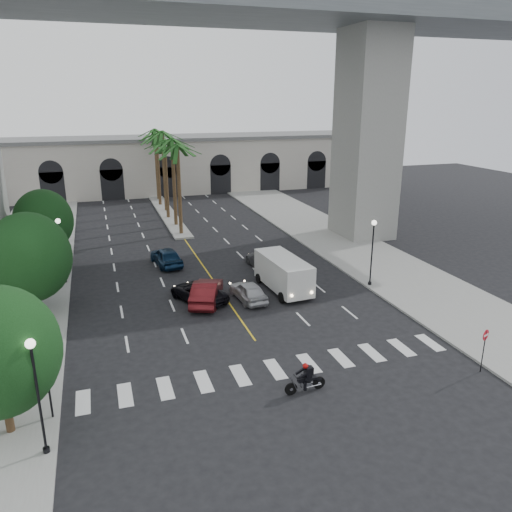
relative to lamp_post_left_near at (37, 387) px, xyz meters
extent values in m
plane|color=black|center=(11.40, 5.00, -3.22)|extent=(140.00, 140.00, 0.00)
cube|color=gray|center=(-3.60, 20.00, -3.15)|extent=(8.00, 100.00, 0.15)
cube|color=gray|center=(26.40, 20.00, -3.15)|extent=(8.00, 100.00, 0.15)
cube|color=gray|center=(11.40, 43.00, -3.12)|extent=(2.00, 24.00, 0.20)
cube|color=beige|center=(11.40, 60.00, 0.78)|extent=(70.00, 10.00, 8.00)
cube|color=slate|center=(11.40, 60.00, 5.03)|extent=(71.00, 10.50, 0.50)
cube|color=gray|center=(29.90, 27.00, 7.18)|extent=(5.00, 6.00, 20.80)
cube|color=slate|center=(16.40, 27.00, 18.78)|extent=(75.00, 13.00, 2.50)
cylinder|color=#47331E|center=(11.40, 33.00, 1.53)|extent=(0.40, 0.40, 9.50)
cylinder|color=#47331E|center=(11.50, 37.00, 1.68)|extent=(0.40, 0.40, 9.80)
cylinder|color=#47331E|center=(11.20, 41.00, 1.43)|extent=(0.40, 0.40, 9.30)
cylinder|color=#47331E|center=(11.55, 45.00, 1.83)|extent=(0.40, 0.40, 10.10)
cylinder|color=#47331E|center=(11.30, 49.00, 1.58)|extent=(0.40, 0.40, 9.60)
cylinder|color=#47331E|center=(11.60, 53.00, 1.73)|extent=(0.40, 0.40, 9.90)
cylinder|color=#382616|center=(-1.60, 2.00, -2.05)|extent=(0.36, 0.36, 2.34)
cylinder|color=#382616|center=(-1.60, 15.00, -2.00)|extent=(0.36, 0.36, 2.45)
ellipsoid|color=black|center=(-1.60, 15.00, 0.99)|extent=(5.44, 5.44, 5.98)
cylinder|color=#382616|center=(-1.60, 27.00, -2.09)|extent=(0.36, 0.36, 2.27)
ellipsoid|color=black|center=(-1.60, 27.00, 0.68)|extent=(5.04, 5.04, 5.54)
cylinder|color=black|center=(0.00, 0.00, -3.04)|extent=(0.28, 0.28, 0.36)
cylinder|color=black|center=(0.00, 0.00, -0.62)|extent=(0.11, 0.11, 5.00)
sphere|color=white|center=(0.00, 0.00, 1.93)|extent=(0.40, 0.40, 0.40)
cylinder|color=black|center=(0.00, 21.00, -3.04)|extent=(0.28, 0.28, 0.36)
cylinder|color=black|center=(0.00, 21.00, -0.62)|extent=(0.11, 0.11, 5.00)
sphere|color=white|center=(0.00, 21.00, 1.93)|extent=(0.40, 0.40, 0.40)
cylinder|color=black|center=(22.80, 13.00, -3.04)|extent=(0.28, 0.28, 0.36)
cylinder|color=black|center=(22.80, 13.00, -0.62)|extent=(0.11, 0.11, 5.00)
sphere|color=white|center=(22.80, 13.00, 1.93)|extent=(0.40, 0.40, 0.40)
cylinder|color=black|center=(0.10, 2.50, -1.47)|extent=(0.10, 0.10, 3.50)
cube|color=black|center=(0.10, 2.50, 0.03)|extent=(0.25, 0.18, 0.80)
cylinder|color=black|center=(0.10, 6.50, -1.47)|extent=(0.10, 0.10, 3.50)
cube|color=black|center=(0.10, 6.50, 0.03)|extent=(0.25, 0.18, 0.80)
cylinder|color=black|center=(11.30, 0.95, -2.89)|extent=(0.66, 0.15, 0.66)
cylinder|color=black|center=(12.87, 1.05, -2.89)|extent=(0.66, 0.15, 0.66)
cube|color=silver|center=(12.14, 1.00, -2.81)|extent=(0.45, 0.33, 0.28)
cube|color=black|center=(11.97, 0.99, -2.50)|extent=(0.61, 0.28, 0.22)
cube|color=black|center=(12.46, 1.02, -2.54)|extent=(0.51, 0.29, 0.13)
cylinder|color=black|center=(11.54, 0.97, -2.26)|extent=(0.07, 0.60, 0.03)
cube|color=black|center=(12.21, 1.01, -2.13)|extent=(0.31, 0.43, 0.57)
cube|color=black|center=(12.39, 1.02, -2.07)|extent=(0.17, 0.34, 0.42)
sphere|color=#AA0D0B|center=(12.06, 1.00, -1.76)|extent=(0.28, 0.28, 0.28)
imported|color=#ADAEB2|center=(12.90, 13.29, -2.51)|extent=(2.08, 4.32, 1.42)
imported|color=#541014|center=(9.90, 13.79, -2.38)|extent=(3.51, 5.38, 1.68)
imported|color=black|center=(9.37, 14.26, -2.53)|extent=(4.12, 5.49, 1.39)
imported|color=#5A5B5E|center=(16.36, 19.73, -2.48)|extent=(2.37, 5.20, 1.48)
imported|color=#0E2643|center=(8.37, 23.12, -2.40)|extent=(2.61, 5.05, 1.64)
cube|color=silver|center=(16.01, 14.32, -1.74)|extent=(2.73, 6.30, 2.28)
cube|color=black|center=(16.22, 11.43, -1.46)|extent=(2.12, 0.44, 0.97)
cylinder|color=black|center=(15.09, 12.09, -2.82)|extent=(0.38, 0.82, 0.80)
cylinder|color=black|center=(17.25, 12.25, -2.82)|extent=(0.38, 0.82, 0.80)
cylinder|color=black|center=(14.77, 16.40, -2.82)|extent=(0.38, 0.82, 0.80)
cylinder|color=black|center=(16.93, 16.56, -2.82)|extent=(0.38, 0.82, 0.80)
cylinder|color=black|center=(21.90, -0.18, -2.00)|extent=(0.06, 0.06, 2.44)
cylinder|color=red|center=(21.90, -0.18, -1.03)|extent=(0.58, 0.26, 0.61)
cube|color=silver|center=(21.90, -0.18, -1.03)|extent=(0.44, 0.20, 0.10)
camera|label=1|loc=(2.93, -19.09, 10.97)|focal=35.00mm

